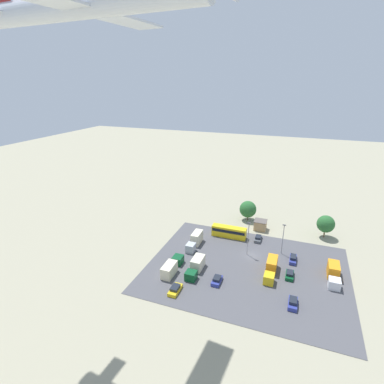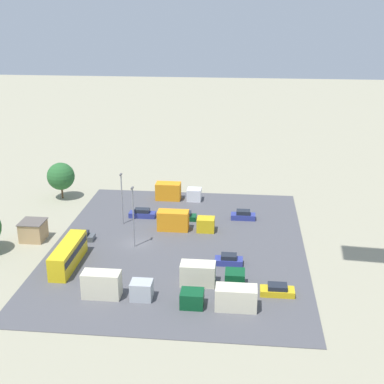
{
  "view_description": "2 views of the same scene",
  "coord_description": "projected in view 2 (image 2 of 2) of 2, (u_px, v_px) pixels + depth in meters",
  "views": [
    {
      "loc": [
        -9.81,
        72.24,
        44.96
      ],
      "look_at": [
        9.41,
        21.15,
        24.78
      ],
      "focal_mm": 28.0,
      "sensor_mm": 36.0,
      "label": 1
    },
    {
      "loc": [
        74.99,
        16.5,
        35.63
      ],
      "look_at": [
        -4.48,
        8.3,
        7.37
      ],
      "focal_mm": 50.0,
      "sensor_mm": 36.0,
      "label": 2
    }
  ],
  "objects": [
    {
      "name": "parked_car_3",
      "position": [
        81.0,
        236.0,
        84.89
      ],
      "size": [
        1.85,
        4.28,
        1.46
      ],
      "color": "#4C5156",
      "rests_on": "ground"
    },
    {
      "name": "light_pole_lot_edge",
      "position": [
        122.0,
        197.0,
        89.69
      ],
      "size": [
        0.9,
        0.28,
        8.91
      ],
      "color": "gray",
      "rests_on": "ground"
    },
    {
      "name": "parked_truck_0",
      "position": [
        224.0,
        298.0,
        65.64
      ],
      "size": [
        2.5,
        9.42,
        2.94
      ],
      "rotation": [
        0.0,
        0.0,
        3.14
      ],
      "color": "#0C4723",
      "rests_on": "ground"
    },
    {
      "name": "bus",
      "position": [
        68.0,
        254.0,
        76.16
      ],
      "size": [
        10.47,
        2.5,
        3.35
      ],
      "rotation": [
        0.0,
        0.0,
        1.57
      ],
      "color": "gold",
      "rests_on": "ground"
    },
    {
      "name": "parked_truck_3",
      "position": [
        176.0,
        192.0,
        102.04
      ],
      "size": [
        2.58,
        8.66,
        3.27
      ],
      "color": "silver",
      "rests_on": "ground"
    },
    {
      "name": "parked_car_0",
      "position": [
        229.0,
        260.0,
        76.97
      ],
      "size": [
        1.91,
        4.01,
        1.51
      ],
      "rotation": [
        0.0,
        0.0,
        3.14
      ],
      "color": "navy",
      "rests_on": "ground"
    },
    {
      "name": "parked_car_2",
      "position": [
        277.0,
        290.0,
        68.88
      ],
      "size": [
        2.0,
        4.43,
        1.44
      ],
      "color": "gold",
      "rests_on": "ground"
    },
    {
      "name": "parking_lot_surface",
      "position": [
        179.0,
        245.0,
        83.14
      ],
      "size": [
        49.31,
        38.78,
        0.08
      ],
      "color": "#4C4C51",
      "rests_on": "ground"
    },
    {
      "name": "parked_truck_4",
      "position": [
        113.0,
        286.0,
        67.97
      ],
      "size": [
        2.31,
        8.96,
        3.44
      ],
      "color": "#ADB2B7",
      "rests_on": "ground"
    },
    {
      "name": "parked_car_1",
      "position": [
        184.0,
        216.0,
        92.81
      ],
      "size": [
        1.89,
        4.11,
        1.45
      ],
      "rotation": [
        0.0,
        0.0,
        3.14
      ],
      "color": "#0C4723",
      "rests_on": "ground"
    },
    {
      "name": "tree_near_shed",
      "position": [
        61.0,
        176.0,
        101.96
      ],
      "size": [
        5.24,
        5.24,
        7.08
      ],
      "color": "brown",
      "rests_on": "ground"
    },
    {
      "name": "parked_truck_2",
      "position": [
        208.0,
        275.0,
        71.14
      ],
      "size": [
        2.56,
        8.58,
        3.01
      ],
      "color": "#0C4723",
      "rests_on": "ground"
    },
    {
      "name": "shed_building",
      "position": [
        33.0,
        230.0,
        84.8
      ],
      "size": [
        3.93,
        3.81,
        3.15
      ],
      "color": "tan",
      "rests_on": "ground"
    },
    {
      "name": "parked_car_5",
      "position": [
        243.0,
        215.0,
        93.0
      ],
      "size": [
        1.87,
        4.23,
        1.63
      ],
      "rotation": [
        0.0,
        0.0,
        3.14
      ],
      "color": "navy",
      "rests_on": "ground"
    },
    {
      "name": "ground_plane",
      "position": [
        137.0,
        244.0,
        83.8
      ],
      "size": [
        400.0,
        400.0,
        0.0
      ],
      "primitive_type": "plane",
      "color": "gray"
    },
    {
      "name": "parked_truck_1",
      "position": [
        182.0,
        222.0,
        88.27
      ],
      "size": [
        2.4,
        9.42,
        3.27
      ],
      "color": "gold",
      "rests_on": "ground"
    },
    {
      "name": "light_pole_lot_centre",
      "position": [
        133.0,
        215.0,
        80.92
      ],
      "size": [
        0.9,
        0.28,
        9.69
      ],
      "color": "gray",
      "rests_on": "ground"
    },
    {
      "name": "parked_car_4",
      "position": [
        142.0,
        214.0,
        93.87
      ],
      "size": [
        1.7,
        4.64,
        1.57
      ],
      "rotation": [
        0.0,
        0.0,
        3.14
      ],
      "color": "navy",
      "rests_on": "ground"
    }
  ]
}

